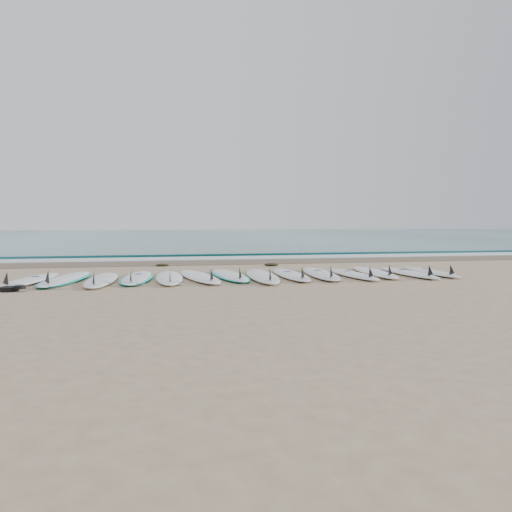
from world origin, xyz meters
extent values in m
plane|color=tan|center=(0.00, 0.00, 0.00)|extent=(120.00, 120.00, 0.00)
cube|color=#1C6469|center=(0.00, 32.50, 0.01)|extent=(120.00, 55.00, 0.03)
cube|color=brown|center=(0.00, 4.10, 0.01)|extent=(120.00, 1.80, 0.01)
cube|color=silver|center=(0.00, 5.50, 0.02)|extent=(120.00, 1.40, 0.04)
cube|color=#1C6469|center=(0.00, 7.00, 0.05)|extent=(120.00, 1.00, 0.10)
ellipsoid|color=white|center=(-4.45, 0.01, 0.05)|extent=(1.03, 2.77, 0.09)
cone|color=black|center=(-4.62, -0.96, 0.21)|extent=(0.28, 0.33, 0.29)
cylinder|color=navy|center=(-4.40, 0.27, 0.09)|extent=(0.18, 0.18, 0.01)
ellipsoid|color=white|center=(-3.78, 0.14, 0.05)|extent=(0.98, 2.87, 0.09)
ellipsoid|color=#00B8A9|center=(-3.78, 0.14, 0.04)|extent=(1.08, 2.91, 0.07)
cone|color=black|center=(-3.93, -0.88, 0.21)|extent=(0.28, 0.33, 0.30)
ellipsoid|color=silver|center=(-3.04, -0.19, 0.05)|extent=(0.67, 2.74, 0.09)
cone|color=black|center=(-3.08, -1.18, 0.21)|extent=(0.24, 0.30, 0.29)
ellipsoid|color=white|center=(-2.35, 0.10, 0.05)|extent=(0.76, 2.67, 0.09)
ellipsoid|color=#00B8A9|center=(-2.35, 0.10, 0.04)|extent=(0.85, 2.70, 0.06)
cone|color=black|center=(-2.43, -0.86, 0.20)|extent=(0.25, 0.30, 0.28)
cylinder|color=navy|center=(-2.33, 0.36, 0.09)|extent=(0.16, 0.16, 0.01)
ellipsoid|color=white|center=(-1.68, -0.06, 0.05)|extent=(0.59, 2.70, 0.09)
cone|color=black|center=(-1.69, -1.04, 0.20)|extent=(0.23, 0.29, 0.29)
ellipsoid|color=white|center=(-1.05, -0.02, 0.05)|extent=(1.00, 2.85, 0.09)
cone|color=black|center=(-0.90, -1.03, 0.21)|extent=(0.28, 0.33, 0.30)
ellipsoid|color=silver|center=(-0.36, 0.16, 0.05)|extent=(0.74, 2.69, 0.09)
ellipsoid|color=#00B8A9|center=(-0.36, 0.16, 0.04)|extent=(0.83, 2.71, 0.06)
cone|color=black|center=(-0.29, -0.81, 0.20)|extent=(0.24, 0.30, 0.28)
ellipsoid|color=white|center=(0.30, -0.19, 0.05)|extent=(0.80, 2.94, 0.09)
cone|color=black|center=(0.23, -1.25, 0.22)|extent=(0.27, 0.33, 0.31)
ellipsoid|color=white|center=(0.98, -0.03, 0.05)|extent=(0.64, 2.74, 0.09)
cone|color=black|center=(0.96, -1.02, 0.21)|extent=(0.24, 0.30, 0.29)
cylinder|color=navy|center=(0.99, 0.24, 0.09)|extent=(0.16, 0.16, 0.01)
ellipsoid|color=silver|center=(1.70, 0.04, 0.05)|extent=(0.94, 2.95, 0.09)
cone|color=black|center=(1.57, -1.01, 0.22)|extent=(0.28, 0.34, 0.31)
cylinder|color=navy|center=(1.73, 0.32, 0.10)|extent=(0.19, 0.19, 0.01)
ellipsoid|color=white|center=(2.37, -0.15, 0.04)|extent=(0.60, 2.60, 0.08)
cone|color=black|center=(2.40, -1.10, 0.20)|extent=(0.23, 0.28, 0.28)
cylinder|color=navy|center=(2.37, 0.09, 0.09)|extent=(0.15, 0.15, 0.01)
ellipsoid|color=white|center=(3.04, 0.11, 0.05)|extent=(0.87, 2.81, 0.09)
cone|color=black|center=(2.93, -0.89, 0.21)|extent=(0.26, 0.32, 0.29)
ellipsoid|color=white|center=(3.75, -0.14, 0.05)|extent=(0.58, 2.65, 0.09)
cone|color=black|center=(3.74, -1.11, 0.20)|extent=(0.23, 0.28, 0.28)
cylinder|color=navy|center=(3.75, 0.11, 0.09)|extent=(0.15, 0.15, 0.01)
ellipsoid|color=silver|center=(4.39, -0.03, 0.04)|extent=(0.67, 2.57, 0.08)
cone|color=black|center=(4.34, -0.96, 0.19)|extent=(0.23, 0.28, 0.27)
cylinder|color=navy|center=(4.40, 0.21, 0.09)|extent=(0.15, 0.15, 0.01)
ellipsoid|color=black|center=(-1.78, 3.18, 0.03)|extent=(0.35, 0.27, 0.07)
ellipsoid|color=black|center=(1.18, 2.67, 0.04)|extent=(0.41, 0.32, 0.08)
cylinder|color=black|center=(-4.50, -1.27, 0.04)|extent=(0.32, 0.32, 0.08)
cylinder|color=black|center=(-4.30, -1.37, 0.08)|extent=(0.20, 0.20, 0.06)
camera|label=1|loc=(-1.96, -10.69, 1.23)|focal=35.00mm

